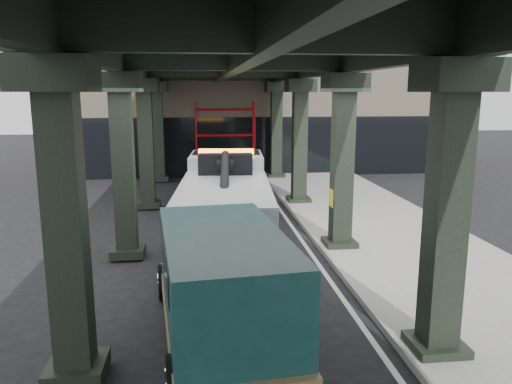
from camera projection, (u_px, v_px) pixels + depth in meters
ground at (259, 279)px, 12.25m from camera, size 90.00×90.00×0.00m
sidewalk at (402, 245)px, 14.69m from camera, size 5.00×40.00×0.15m
lane_stripe at (309, 251)px, 14.39m from camera, size 0.12×38.00×0.01m
viaduct at (235, 55)px, 13.08m from camera, size 7.40×32.00×6.40m
building at (252, 100)px, 31.17m from camera, size 22.00×10.00×8.00m
scaffolding at (225, 139)px, 26.10m from camera, size 3.08×0.88×4.00m
tow_truck at (226, 199)px, 14.86m from camera, size 3.00×8.68×2.80m
towed_van at (221, 282)px, 8.90m from camera, size 2.61×5.55×2.18m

